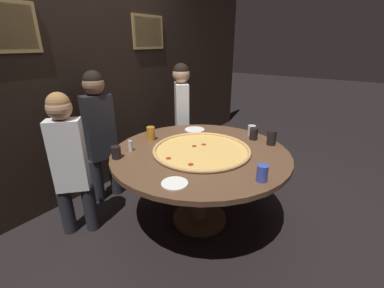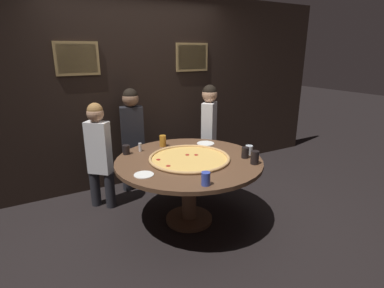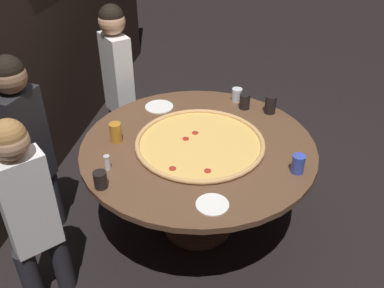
% 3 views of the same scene
% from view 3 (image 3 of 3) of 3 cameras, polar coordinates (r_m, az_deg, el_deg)
% --- Properties ---
extents(ground_plane, '(24.00, 24.00, 0.00)m').
position_cam_3_polar(ground_plane, '(3.31, 0.72, -10.71)').
color(ground_plane, black).
extents(dining_table, '(1.56, 1.56, 0.74)m').
position_cam_3_polar(dining_table, '(2.91, 0.81, -2.20)').
color(dining_table, brown).
rests_on(dining_table, ground_plane).
extents(giant_pizza, '(0.86, 0.86, 0.03)m').
position_cam_3_polar(giant_pizza, '(2.82, 1.06, 0.16)').
color(giant_pizza, '#EAB75B').
rests_on(giant_pizza, dining_table).
extents(drink_cup_near_left, '(0.08, 0.08, 0.10)m').
position_cam_3_polar(drink_cup_near_left, '(2.51, -12.12, -4.69)').
color(drink_cup_near_left, black).
rests_on(drink_cup_near_left, dining_table).
extents(drink_cup_by_shaker, '(0.08, 0.08, 0.12)m').
position_cam_3_polar(drink_cup_by_shaker, '(2.64, 13.97, -2.59)').
color(drink_cup_by_shaker, '#384CB7').
rests_on(drink_cup_by_shaker, dining_table).
extents(drink_cup_centre_back, '(0.08, 0.08, 0.12)m').
position_cam_3_polar(drink_cup_centre_back, '(3.25, 7.04, 5.68)').
color(drink_cup_centre_back, black).
rests_on(drink_cup_centre_back, dining_table).
extents(drink_cup_beside_pizza, '(0.08, 0.08, 0.13)m').
position_cam_3_polar(drink_cup_beside_pizza, '(2.87, -10.13, 1.52)').
color(drink_cup_beside_pizza, '#BC7A23').
rests_on(drink_cup_beside_pizza, dining_table).
extents(drink_cup_front_edge, '(0.08, 0.08, 0.10)m').
position_cam_3_polar(drink_cup_front_edge, '(3.35, 6.01, 6.55)').
color(drink_cup_front_edge, silver).
rests_on(drink_cup_front_edge, dining_table).
extents(drink_cup_far_left, '(0.08, 0.08, 0.14)m').
position_cam_3_polar(drink_cup_far_left, '(3.21, 10.41, 5.23)').
color(drink_cup_far_left, black).
rests_on(drink_cup_far_left, dining_table).
extents(white_plate_far_back, '(0.21, 0.21, 0.01)m').
position_cam_3_polar(white_plate_far_back, '(3.27, -4.40, 4.98)').
color(white_plate_far_back, white).
rests_on(white_plate_far_back, dining_table).
extents(white_plate_right_side, '(0.18, 0.18, 0.01)m').
position_cam_3_polar(white_plate_right_side, '(2.36, 2.73, -8.07)').
color(white_plate_right_side, white).
rests_on(white_plate_right_side, dining_table).
extents(condiment_shaker, '(0.04, 0.04, 0.10)m').
position_cam_3_polar(condiment_shaker, '(2.64, -11.24, -2.42)').
color(condiment_shaker, silver).
rests_on(condiment_shaker, dining_table).
extents(diner_side_right, '(0.36, 0.21, 1.39)m').
position_cam_3_polar(diner_side_right, '(2.96, -21.21, 0.11)').
color(diner_side_right, '#232328').
rests_on(diner_side_right, ground_plane).
extents(diner_side_left, '(0.34, 0.33, 1.41)m').
position_cam_3_polar(diner_side_left, '(3.64, -9.87, 8.68)').
color(diner_side_left, '#232328').
rests_on(diner_side_left, ground_plane).
extents(diner_far_left, '(0.31, 0.30, 1.29)m').
position_cam_3_polar(diner_far_left, '(2.53, -20.92, -7.93)').
color(diner_far_left, '#232328').
rests_on(diner_far_left, ground_plane).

